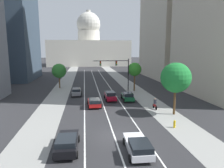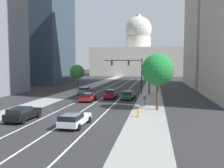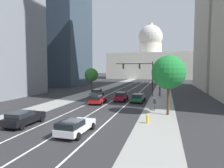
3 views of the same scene
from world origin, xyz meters
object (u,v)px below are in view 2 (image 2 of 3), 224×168
object	(u,v)px
traffic_signal_mast	(130,68)
street_tree_mid_right	(158,70)
street_tree_mid_left	(77,72)
car_gray	(84,90)
street_tree_near_right	(149,70)
car_black	(22,113)
car_crimson	(111,94)
car_red	(87,97)
cyclist	(144,100)
car_white	(74,119)
capitol_building	(138,57)
fire_hydrant	(139,113)
car_green	(128,95)

from	to	relation	value
traffic_signal_mast	street_tree_mid_right	bearing A→B (deg)	-72.54
street_tree_mid_left	traffic_signal_mast	bearing A→B (deg)	-24.78
car_gray	street_tree_near_right	world-z (taller)	street_tree_near_right
car_gray	street_tree_mid_left	size ratio (longest dim) A/B	0.76
car_black	car_crimson	bearing A→B (deg)	-17.74
car_black	traffic_signal_mast	distance (m)	27.29
car_red	cyclist	world-z (taller)	cyclist
car_white	car_crimson	xyz separation A→B (m)	(0.01, 19.42, 0.08)
cyclist	street_tree_near_right	distance (m)	14.84
capitol_building	car_gray	bearing A→B (deg)	-93.10
car_red	street_tree_mid_left	distance (m)	19.28
car_white	car_crimson	distance (m)	19.42
car_red	fire_hydrant	world-z (taller)	car_red
car_white	street_tree_mid_left	distance (m)	34.68
car_white	car_gray	distance (m)	25.02
capitol_building	car_green	xyz separation A→B (m)	(4.63, -91.07, -8.96)
capitol_building	car_crimson	bearing A→B (deg)	-89.02
car_red	car_white	world-z (taller)	car_red
car_green	cyclist	distance (m)	6.60
traffic_signal_mast	car_green	bearing A→B (deg)	-86.54
car_white	car_gray	xyz separation A→B (m)	(-6.17, 24.25, 0.03)
car_crimson	street_tree_near_right	size ratio (longest dim) A/B	0.72
car_red	traffic_signal_mast	distance (m)	13.50
capitol_building	street_tree_mid_left	distance (m)	77.72
fire_hydrant	street_tree_mid_left	distance (m)	32.23
capitol_building	car_black	distance (m)	108.97
cyclist	car_black	bearing A→B (deg)	131.00
car_green	car_white	size ratio (longest dim) A/B	0.96
car_white	cyclist	world-z (taller)	cyclist
traffic_signal_mast	fire_hydrant	distance (m)	22.27
car_red	car_green	size ratio (longest dim) A/B	0.96
car_black	fire_hydrant	xyz separation A→B (m)	(11.97, 3.93, -0.31)
car_gray	capitol_building	bearing A→B (deg)	-3.40
car_green	car_crimson	distance (m)	3.15
capitol_building	traffic_signal_mast	world-z (taller)	capitol_building
car_green	car_white	xyz separation A→B (m)	(-3.10, -18.81, -0.03)
street_tree_mid_left	street_tree_mid_right	distance (m)	29.33
car_crimson	street_tree_mid_left	size ratio (longest dim) A/B	0.77
car_green	street_tree_mid_left	xyz separation A→B (m)	(-13.57, 14.07, 3.35)
car_gray	street_tree_mid_right	world-z (taller)	street_tree_mid_right
car_white	car_crimson	size ratio (longest dim) A/B	1.03
traffic_signal_mast	street_tree_near_right	world-z (taller)	traffic_signal_mast
street_tree_mid_left	street_tree_mid_right	size ratio (longest dim) A/B	0.80
capitol_building	street_tree_mid_left	world-z (taller)	capitol_building
fire_hydrant	street_tree_near_right	size ratio (longest dim) A/B	0.14
car_crimson	street_tree_mid_left	xyz separation A→B (m)	(-10.49, 13.46, 3.31)
car_white	traffic_signal_mast	xyz separation A→B (m)	(2.61, 26.84, 4.43)
street_tree_near_right	car_black	bearing A→B (deg)	-115.97
car_crimson	cyclist	xyz separation A→B (m)	(6.11, -6.48, 0.04)
capitol_building	car_white	size ratio (longest dim) A/B	9.92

